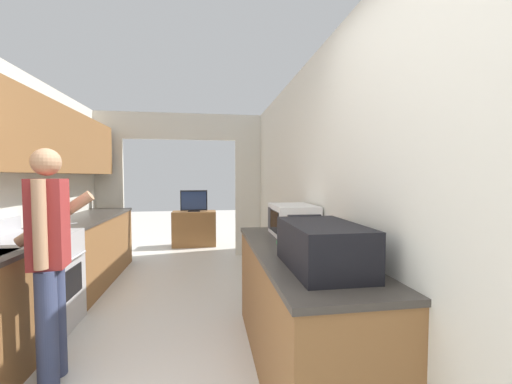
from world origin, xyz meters
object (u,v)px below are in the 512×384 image
(tv_cabinet, at_px, (194,229))
(microwave, at_px, (293,220))
(television, at_px, (194,201))
(knife, at_px, (62,225))
(person, at_px, (49,259))
(range_oven, at_px, (32,285))
(suitcase, at_px, (322,246))
(book_stack, at_px, (294,244))

(tv_cabinet, bearing_deg, microwave, -74.95)
(television, distance_m, knife, 3.10)
(person, bearing_deg, range_oven, 27.03)
(television, relative_size, knife, 1.69)
(person, relative_size, microwave, 3.18)
(television, bearing_deg, person, -100.86)
(person, height_order, knife, person)
(range_oven, xyz_separation_m, knife, (0.02, 0.55, 0.45))
(range_oven, relative_size, microwave, 2.05)
(suitcase, bearing_deg, book_stack, 91.44)
(suitcase, height_order, tv_cabinet, suitcase)
(television, bearing_deg, microwave, -74.79)
(range_oven, bearing_deg, television, 69.40)
(knife, bearing_deg, microwave, 20.00)
(book_stack, relative_size, knife, 0.91)
(suitcase, relative_size, tv_cabinet, 0.78)
(television, bearing_deg, book_stack, -77.86)
(range_oven, relative_size, suitcase, 1.54)
(microwave, bearing_deg, person, -168.14)
(person, distance_m, microwave, 1.85)
(book_stack, relative_size, television, 0.54)
(suitcase, distance_m, microwave, 0.99)
(suitcase, distance_m, television, 4.81)
(book_stack, height_order, tv_cabinet, book_stack)
(microwave, bearing_deg, tv_cabinet, 105.05)
(range_oven, relative_size, knife, 3.29)
(suitcase, bearing_deg, television, 100.96)
(book_stack, distance_m, knife, 2.54)
(range_oven, distance_m, microwave, 2.39)
(tv_cabinet, distance_m, knife, 3.19)
(person, relative_size, suitcase, 2.39)
(tv_cabinet, height_order, knife, knife)
(person, bearing_deg, suitcase, -116.59)
(range_oven, height_order, knife, range_oven)
(television, bearing_deg, knife, -113.79)
(microwave, bearing_deg, range_oven, 171.53)
(suitcase, relative_size, book_stack, 2.34)
(range_oven, height_order, microwave, microwave)
(range_oven, height_order, tv_cabinet, range_oven)
(knife, bearing_deg, person, -28.51)
(microwave, distance_m, knife, 2.44)
(suitcase, bearing_deg, microwave, 84.10)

